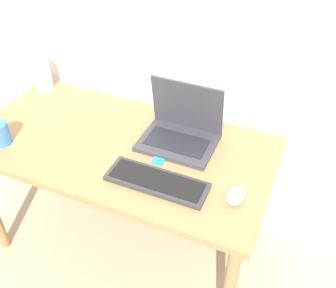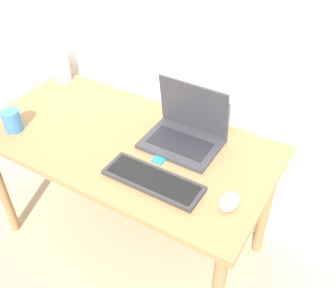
{
  "view_description": "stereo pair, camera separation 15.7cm",
  "coord_description": "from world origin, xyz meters",
  "px_view_note": "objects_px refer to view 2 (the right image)",
  "views": [
    {
      "loc": [
        0.73,
        -0.8,
        1.8
      ],
      "look_at": [
        0.24,
        0.31,
        0.8
      ],
      "focal_mm": 42.0,
      "sensor_mm": 36.0,
      "label": 1
    },
    {
      "loc": [
        0.87,
        -0.73,
        1.8
      ],
      "look_at": [
        0.24,
        0.31,
        0.8
      ],
      "focal_mm": 42.0,
      "sensor_mm": 36.0,
      "label": 2
    }
  ],
  "objects_px": {
    "keyboard": "(153,180)",
    "mp3_player": "(159,159)",
    "laptop": "(186,131)",
    "mouse": "(229,201)",
    "mug": "(12,121)",
    "vase": "(60,61)"
  },
  "relations": [
    {
      "from": "laptop",
      "to": "keyboard",
      "type": "height_order",
      "value": "laptop"
    },
    {
      "from": "vase",
      "to": "keyboard",
      "type": "bearing_deg",
      "value": -26.02
    },
    {
      "from": "keyboard",
      "to": "vase",
      "type": "xyz_separation_m",
      "value": [
        -0.85,
        0.41,
        0.11
      ]
    },
    {
      "from": "laptop",
      "to": "mouse",
      "type": "height_order",
      "value": "laptop"
    },
    {
      "from": "laptop",
      "to": "keyboard",
      "type": "xyz_separation_m",
      "value": [
        0.02,
        -0.29,
        -0.05
      ]
    },
    {
      "from": "mp3_player",
      "to": "mug",
      "type": "distance_m",
      "value": 0.7
    },
    {
      "from": "vase",
      "to": "mp3_player",
      "type": "relative_size",
      "value": 4.65
    },
    {
      "from": "mp3_player",
      "to": "laptop",
      "type": "bearing_deg",
      "value": 79.23
    },
    {
      "from": "vase",
      "to": "mug",
      "type": "bearing_deg",
      "value": -75.47
    },
    {
      "from": "mouse",
      "to": "vase",
      "type": "bearing_deg",
      "value": 162.29
    },
    {
      "from": "vase",
      "to": "mouse",
      "type": "bearing_deg",
      "value": -17.71
    },
    {
      "from": "keyboard",
      "to": "mouse",
      "type": "distance_m",
      "value": 0.31
    },
    {
      "from": "mp3_player",
      "to": "keyboard",
      "type": "bearing_deg",
      "value": -68.11
    },
    {
      "from": "keyboard",
      "to": "mug",
      "type": "height_order",
      "value": "mug"
    },
    {
      "from": "vase",
      "to": "mug",
      "type": "height_order",
      "value": "vase"
    },
    {
      "from": "mp3_player",
      "to": "vase",
      "type": "bearing_deg",
      "value": 159.95
    },
    {
      "from": "mp3_player",
      "to": "mug",
      "type": "bearing_deg",
      "value": -166.67
    },
    {
      "from": "keyboard",
      "to": "mp3_player",
      "type": "xyz_separation_m",
      "value": [
        -0.05,
        0.12,
        -0.01
      ]
    },
    {
      "from": "laptop",
      "to": "mug",
      "type": "height_order",
      "value": "laptop"
    },
    {
      "from": "laptop",
      "to": "mouse",
      "type": "xyz_separation_m",
      "value": [
        0.32,
        -0.25,
        -0.04
      ]
    },
    {
      "from": "keyboard",
      "to": "mouse",
      "type": "height_order",
      "value": "mouse"
    },
    {
      "from": "mug",
      "to": "vase",
      "type": "bearing_deg",
      "value": 104.53
    }
  ]
}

